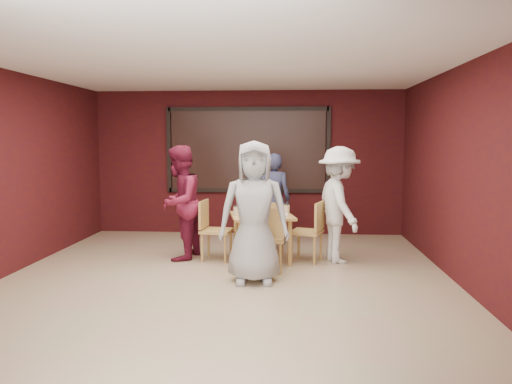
# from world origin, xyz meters

# --- Properties ---
(floor) EXTENTS (7.00, 7.00, 0.00)m
(floor) POSITION_xyz_m (0.00, 0.00, 0.00)
(floor) COLOR tan
(floor) RESTS_ON ground
(window_blinds) EXTENTS (3.00, 0.02, 1.50)m
(window_blinds) POSITION_xyz_m (0.00, 3.45, 1.65)
(window_blinds) COLOR black
(dining_table) EXTENTS (1.07, 1.07, 0.87)m
(dining_table) POSITION_xyz_m (0.41, 1.22, 0.63)
(dining_table) COLOR tan
(dining_table) RESTS_ON floor
(chair_front) EXTENTS (0.55, 0.55, 0.93)m
(chair_front) POSITION_xyz_m (0.51, 0.52, 0.53)
(chair_front) COLOR tan
(chair_front) RESTS_ON floor
(chair_back) EXTENTS (0.49, 0.49, 0.79)m
(chair_back) POSITION_xyz_m (0.50, 2.02, 0.45)
(chair_back) COLOR tan
(chair_back) RESTS_ON floor
(chair_left) EXTENTS (0.49, 0.49, 0.92)m
(chair_left) POSITION_xyz_m (-0.36, 1.25, 0.52)
(chair_left) COLOR tan
(chair_left) RESTS_ON floor
(chair_right) EXTENTS (0.56, 0.56, 0.92)m
(chair_right) POSITION_xyz_m (1.16, 1.22, 0.52)
(chair_right) COLOR tan
(chair_right) RESTS_ON floor
(diner_front) EXTENTS (0.94, 0.65, 1.84)m
(diner_front) POSITION_xyz_m (0.38, 0.08, 0.92)
(diner_front) COLOR #A0A0A0
(diner_front) RESTS_ON floor
(diner_back) EXTENTS (0.63, 0.46, 1.62)m
(diner_back) POSITION_xyz_m (0.55, 2.52, 0.81)
(diner_back) COLOR #303555
(diner_back) RESTS_ON floor
(diner_left) EXTENTS (0.80, 0.96, 1.76)m
(diner_left) POSITION_xyz_m (-0.86, 1.28, 0.88)
(diner_left) COLOR maroon
(diner_left) RESTS_ON floor
(diner_right) EXTENTS (0.93, 1.26, 1.75)m
(diner_right) POSITION_xyz_m (1.57, 1.27, 0.88)
(diner_right) COLOR silver
(diner_right) RESTS_ON floor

